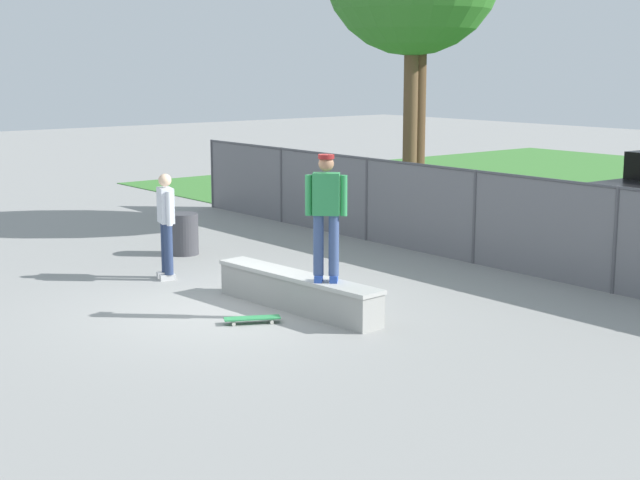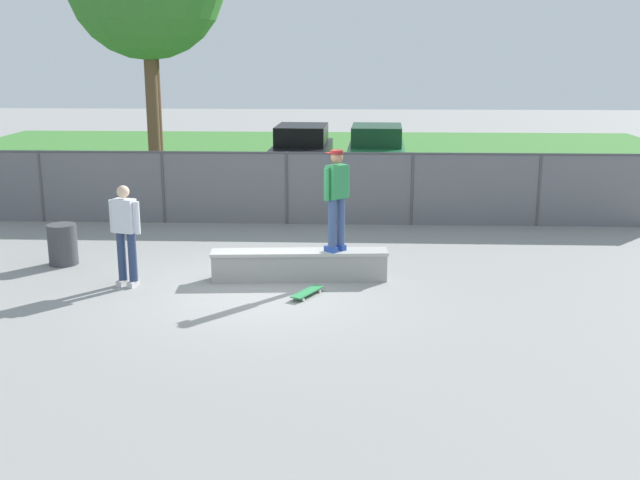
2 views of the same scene
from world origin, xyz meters
name	(u,v)px [view 1 (image 1 of 2)]	position (x,y,z in m)	size (l,w,h in m)	color
ground_plane	(233,310)	(0.00, 0.00, 0.00)	(80.00, 80.00, 0.00)	gray
concrete_ledge	(297,292)	(0.61, 0.75, 0.28)	(3.25, 0.71, 0.55)	#999993
skateboarder	(326,211)	(1.28, 0.76, 1.58)	(0.45, 0.46, 1.84)	#2647A5
skateboard	(252,318)	(0.81, -0.21, 0.07)	(0.55, 0.80, 0.09)	#2D8C4C
chainlink_fence	(475,213)	(0.00, 5.33, 0.95)	(17.99, 0.07, 1.75)	#4C4C51
bystander	(166,221)	(-2.43, 0.27, 1.01)	(0.58, 0.36, 1.82)	beige
trash_bin	(184,234)	(-4.10, 1.59, 0.40)	(0.56, 0.56, 0.80)	#3F3F44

